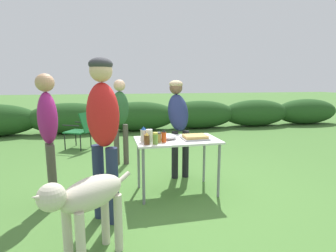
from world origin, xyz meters
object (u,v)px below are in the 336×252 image
object	(u,v)px
camp_chair_green_behind_table	(82,128)
spice_jar	(159,137)
mixing_bowl	(167,136)
hot_sauce_bottle	(164,136)
relish_jar	(155,138)
standing_person_in_gray_fleece	(48,126)
folding_table	(177,145)
paper_cup_stack	(149,136)
plate_stack	(149,138)
standing_person_in_navy_coat	(178,116)
standing_person_in_dark_puffer	(103,123)
beer_bottle	(147,139)
mayo_bottle	(144,135)
dog	(87,200)
standing_person_with_beanie	(120,113)
food_tray	(195,137)

from	to	relation	value
camp_chair_green_behind_table	spice_jar	bearing A→B (deg)	-128.63
mixing_bowl	spice_jar	bearing A→B (deg)	-132.23
mixing_bowl	hot_sauce_bottle	distance (m)	0.20
relish_jar	standing_person_in_gray_fleece	xyz separation A→B (m)	(-1.25, 0.21, 0.16)
folding_table	paper_cup_stack	distance (m)	0.44
plate_stack	standing_person_in_navy_coat	size ratio (longest dim) A/B	0.15
mixing_bowl	hot_sauce_bottle	xyz separation A→B (m)	(-0.08, -0.18, 0.04)
standing_person_in_gray_fleece	standing_person_in_dark_puffer	size ratio (longest dim) A/B	0.92
beer_bottle	standing_person_in_gray_fleece	size ratio (longest dim) A/B	0.09
standing_person_in_navy_coat	mayo_bottle	bearing A→B (deg)	-136.25
dog	mixing_bowl	bearing A→B (deg)	-78.68
folding_table	standing_person_with_beanie	world-z (taller)	standing_person_with_beanie
plate_stack	beer_bottle	xyz separation A→B (m)	(-0.06, -0.26, 0.05)
hot_sauce_bottle	dog	xyz separation A→B (m)	(-0.86, -1.08, -0.27)
beer_bottle	standing_person_in_navy_coat	bearing A→B (deg)	53.74
plate_stack	standing_person_in_dark_puffer	xyz separation A→B (m)	(-0.56, -0.60, 0.32)
mayo_bottle	spice_jar	bearing A→B (deg)	-15.24
relish_jar	dog	world-z (taller)	relish_jar
spice_jar	paper_cup_stack	bearing A→B (deg)	178.33
food_tray	paper_cup_stack	world-z (taller)	paper_cup_stack
mayo_bottle	beer_bottle	bearing A→B (deg)	-80.94
food_tray	beer_bottle	size ratio (longest dim) A/B	2.30
food_tray	relish_jar	size ratio (longest dim) A/B	2.32
dog	camp_chair_green_behind_table	xyz separation A→B (m)	(-0.42, 3.96, -0.08)
beer_bottle	camp_chair_green_behind_table	xyz separation A→B (m)	(-1.05, 2.96, -0.34)
mixing_bowl	camp_chair_green_behind_table	world-z (taller)	camp_chair_green_behind_table
paper_cup_stack	camp_chair_green_behind_table	size ratio (longest dim) A/B	0.20
standing_person_in_navy_coat	mixing_bowl	bearing A→B (deg)	-121.62
mixing_bowl	camp_chair_green_behind_table	size ratio (longest dim) A/B	0.30
food_tray	plate_stack	bearing A→B (deg)	170.10
mixing_bowl	standing_person_with_beanie	bearing A→B (deg)	112.04
paper_cup_stack	standing_person_with_beanie	size ratio (longest dim) A/B	0.11
paper_cup_stack	relish_jar	world-z (taller)	paper_cup_stack
plate_stack	relish_jar	world-z (taller)	relish_jar
plate_stack	standing_person_in_dark_puffer	bearing A→B (deg)	-133.21
mixing_bowl	standing_person_in_gray_fleece	bearing A→B (deg)	-178.30
paper_cup_stack	standing_person_in_navy_coat	bearing A→B (deg)	52.84
spice_jar	hot_sauce_bottle	bearing A→B (deg)	-10.02
food_tray	hot_sauce_bottle	xyz separation A→B (m)	(-0.44, -0.08, 0.05)
paper_cup_stack	relish_jar	size ratio (longest dim) A/B	1.15
paper_cup_stack	standing_person_with_beanie	distance (m)	1.56
spice_jar	food_tray	bearing A→B (deg)	7.96
standing_person_in_navy_coat	standing_person_with_beanie	size ratio (longest dim) A/B	0.99
beer_bottle	standing_person_with_beanie	bearing A→B (deg)	98.61
beer_bottle	standing_person_with_beanie	xyz separation A→B (m)	(-0.24, 1.61, 0.13)
mayo_bottle	standing_person_with_beanie	distance (m)	1.50
folding_table	beer_bottle	world-z (taller)	beer_bottle
plate_stack	standing_person_in_dark_puffer	distance (m)	0.88
paper_cup_stack	beer_bottle	bearing A→B (deg)	-117.34
food_tray	mayo_bottle	size ratio (longest dim) A/B	1.67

